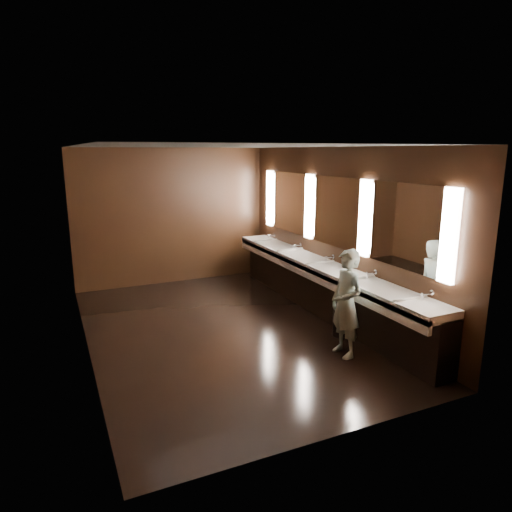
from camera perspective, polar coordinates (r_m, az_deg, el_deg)
The scene contains 10 objects.
floor at distance 7.24m, azimuth -3.96°, elevation -9.23°, with size 6.00×6.00×0.00m, color black.
ceiling at distance 6.70m, azimuth -4.34°, elevation 13.52°, with size 4.00×6.00×0.02m, color #2D2D2B.
wall_back at distance 9.66m, azimuth -10.43°, elevation 4.87°, with size 4.00×0.02×2.80m, color black.
wall_front at distance 4.24m, azimuth 10.33°, elevation -5.61°, with size 4.00×0.02×2.80m, color black.
wall_left at distance 6.43m, azimuth -21.07°, elevation 0.13°, with size 0.02×6.00×2.80m, color black.
wall_right at distance 7.75m, azimuth 9.86°, elevation 2.90°, with size 0.02×6.00×2.80m, color black.
sink_counter at distance 7.84m, azimuth 8.35°, elevation -3.72°, with size 0.55×5.40×1.01m.
mirror_band at distance 7.68m, azimuth 9.84°, elevation 5.46°, with size 0.06×5.03×1.15m.
person at distance 6.27m, azimuth 11.22°, elevation -5.82°, with size 0.54×0.35×1.48m, color #98D9E3.
trash_bin at distance 7.07m, azimuth 10.92°, elevation -7.74°, with size 0.33×0.33×0.52m, color black.
Camera 1 is at (-2.34, -6.28, 2.75)m, focal length 32.00 mm.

